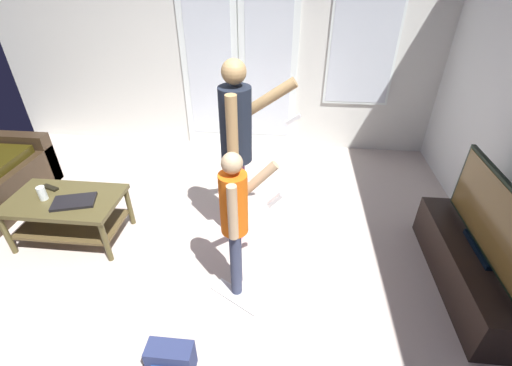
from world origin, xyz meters
name	(u,v)px	position (x,y,z in m)	size (l,w,h in m)	color
ground_plane	(173,260)	(0.00, 0.00, -0.01)	(5.80, 4.85, 0.02)	beige
wall_back_with_doors	(222,50)	(0.08, 2.39, 1.30)	(5.80, 0.09, 2.67)	silver
coffee_table	(68,209)	(-1.02, 0.21, 0.34)	(1.00, 0.59, 0.46)	brown
tv_stand	(471,268)	(2.51, -0.03, 0.19)	(0.46, 1.41, 0.38)	black
flat_screen_tv	(494,219)	(2.51, -0.02, 0.70)	(0.08, 1.20, 0.62)	black
person_adult	(238,140)	(0.56, 0.46, 1.01)	(0.67, 0.45, 1.67)	pink
person_child	(236,215)	(0.64, -0.24, 0.75)	(0.44, 0.37, 1.26)	#3A415B
backpack	(171,360)	(0.30, -0.98, 0.12)	(0.30, 0.18, 0.24)	navy
loose_keyboard	(237,296)	(0.64, -0.35, 0.01)	(0.44, 0.34, 0.02)	white
laptop_closed	(74,202)	(-0.89, 0.15, 0.48)	(0.36, 0.22, 0.03)	black
cup_near_edge	(42,193)	(-1.19, 0.18, 0.53)	(0.07, 0.07, 0.13)	white
tv_remote_black	(50,188)	(-1.23, 0.35, 0.47)	(0.17, 0.05, 0.02)	black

